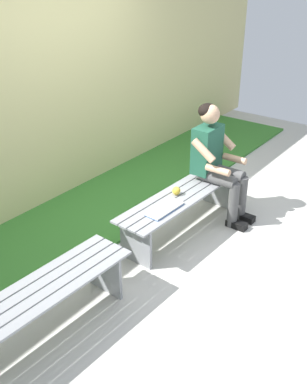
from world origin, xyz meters
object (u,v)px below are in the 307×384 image
Objects in this scene: bench_far at (31,307)px; person_seated at (217,158)px; book_open at (165,209)px; bench_near at (182,203)px; apple at (176,191)px.

person_seated is at bearing 177.65° from bench_far.
book_open is at bearing -3.01° from person_seated.
book_open is (-1.55, 0.05, 0.11)m from bench_far.
person_seated reaches higher than bench_far.
person_seated is 0.88m from book_open.
bench_near is 1.36× the size of person_seated.
bench_near is 1.91m from bench_far.
apple is at bearing -40.95° from bench_near.
book_open reaches higher than bench_near.
bench_near is 0.38m from book_open.
apple reaches higher than book_open.
apple reaches higher than bench_near.
bench_near is at bearing 180.00° from bench_far.
person_seated is 0.59m from apple.
book_open is at bearing 8.41° from bench_near.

